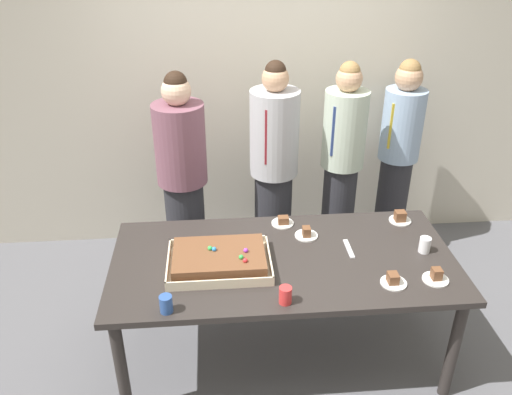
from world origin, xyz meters
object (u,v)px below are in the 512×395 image
at_px(drink_cup_middle, 285,295).
at_px(plated_slice_far_right, 400,218).
at_px(drink_cup_far_end, 425,245).
at_px(cake_server_utensil, 349,249).
at_px(plated_slice_center_front, 393,280).
at_px(person_green_shirt_behind, 342,167).
at_px(drink_cup_nearest, 166,304).
at_px(person_striped_tie_right, 398,156).
at_px(person_serving_front, 183,178).
at_px(plated_slice_near_right, 436,277).
at_px(person_far_right_suit, 274,170).
at_px(party_table, 283,269).
at_px(plated_slice_far_left, 306,234).
at_px(sheet_cake, 219,259).
at_px(plated_slice_near_left, 283,222).

bearing_deg(drink_cup_middle, plated_slice_far_right, 40.92).
height_order(drink_cup_far_end, cake_server_utensil, drink_cup_far_end).
xyz_separation_m(plated_slice_center_front, person_green_shirt_behind, (-0.00, 1.32, 0.09)).
height_order(drink_cup_nearest, person_striped_tie_right, person_striped_tie_right).
xyz_separation_m(person_serving_front, person_striped_tie_right, (1.75, 0.25, 0.01)).
height_order(plated_slice_near_right, cake_server_utensil, plated_slice_near_right).
bearing_deg(person_far_right_suit, drink_cup_middle, 19.02).
relative_size(party_table, person_serving_front, 1.24).
bearing_deg(person_green_shirt_behind, plated_slice_far_right, 64.00).
relative_size(party_table, drink_cup_nearest, 20.98).
bearing_deg(plated_slice_far_left, sheet_cake, -154.21).
height_order(party_table, drink_cup_middle, drink_cup_middle).
bearing_deg(party_table, person_striped_tie_right, 48.14).
distance_m(person_green_shirt_behind, person_striped_tie_right, 0.56).
distance_m(sheet_cake, drink_cup_nearest, 0.48).
xyz_separation_m(drink_cup_middle, person_striped_tie_right, (1.15, 1.64, 0.04)).
xyz_separation_m(party_table, plated_slice_far_left, (0.18, 0.23, 0.10)).
xyz_separation_m(drink_cup_far_end, person_striped_tie_right, (0.23, 1.24, 0.04)).
distance_m(plated_slice_near_left, plated_slice_center_front, 0.88).
height_order(party_table, plated_slice_far_left, plated_slice_far_left).
distance_m(sheet_cake, person_serving_front, 1.06).
bearing_deg(party_table, sheet_cake, -173.45).
bearing_deg(drink_cup_middle, cake_server_utensil, 45.38).
bearing_deg(person_green_shirt_behind, cake_server_utensil, 32.70).
height_order(plated_slice_near_left, plated_slice_far_left, plated_slice_far_left).
bearing_deg(person_far_right_suit, person_green_shirt_behind, 114.86).
relative_size(plated_slice_near_left, drink_cup_far_end, 1.50).
height_order(plated_slice_near_right, plated_slice_far_right, plated_slice_far_right).
distance_m(cake_server_utensil, person_striped_tie_right, 1.36).
relative_size(plated_slice_near_left, drink_cup_nearest, 1.50).
distance_m(plated_slice_far_right, cake_server_utensil, 0.52).
height_order(party_table, person_far_right_suit, person_far_right_suit).
xyz_separation_m(party_table, plated_slice_center_front, (0.59, -0.30, 0.10)).
relative_size(plated_slice_near_right, person_striped_tie_right, 0.09).
xyz_separation_m(party_table, drink_cup_middle, (-0.05, -0.41, 0.13)).
bearing_deg(plated_slice_center_front, person_striped_tie_right, 71.31).
xyz_separation_m(drink_cup_far_end, cake_server_utensil, (-0.46, 0.07, -0.05)).
bearing_deg(plated_slice_far_right, drink_cup_middle, -139.08).
bearing_deg(plated_slice_far_left, person_striped_tie_right, 47.24).
xyz_separation_m(sheet_cake, person_far_right_suit, (0.44, 1.05, 0.06)).
height_order(plated_slice_near_right, drink_cup_middle, drink_cup_middle).
relative_size(drink_cup_middle, person_serving_front, 0.06).
distance_m(sheet_cake, plated_slice_far_right, 1.31).
bearing_deg(party_table, plated_slice_center_front, -26.78).
relative_size(party_table, drink_cup_middle, 20.98).
bearing_deg(cake_server_utensil, person_serving_front, 139.33).
distance_m(party_table, drink_cup_nearest, 0.81).
distance_m(person_serving_front, person_striped_tie_right, 1.77).
bearing_deg(plated_slice_near_right, person_striped_tie_right, 80.17).
bearing_deg(cake_server_utensil, plated_slice_far_right, 35.25).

